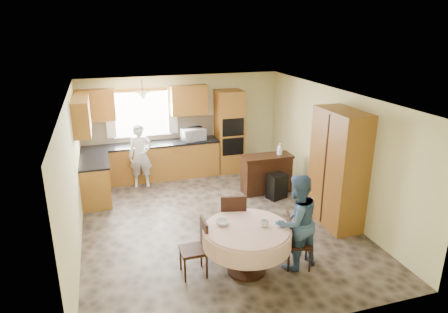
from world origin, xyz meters
TOP-DOWN VIEW (x-y plane):
  - floor at (0.00, 0.00)m, footprint 5.00×6.00m
  - ceiling at (0.00, 0.00)m, footprint 5.00×6.00m
  - wall_back at (0.00, 3.00)m, footprint 5.00×0.02m
  - wall_front at (0.00, -3.00)m, footprint 5.00×0.02m
  - wall_left at (-2.50, 0.00)m, footprint 0.02×6.00m
  - wall_right at (2.50, 0.00)m, footprint 0.02×6.00m
  - window at (-1.00, 2.98)m, footprint 1.40×0.03m
  - curtain_left at (-1.75, 2.93)m, footprint 0.22×0.02m
  - curtain_right at (-0.25, 2.93)m, footprint 0.22×0.02m
  - base_cab_back at (-0.85, 2.70)m, footprint 3.30×0.60m
  - counter_back at (-0.85, 2.70)m, footprint 3.30×0.64m
  - base_cab_left at (-2.20, 1.80)m, footprint 0.60×1.20m
  - counter_left at (-2.20, 1.80)m, footprint 0.64×1.20m
  - backsplash at (-0.85, 2.99)m, footprint 3.30×0.02m
  - wall_cab_left at (-2.05, 2.83)m, footprint 0.85×0.33m
  - wall_cab_right at (0.15, 2.83)m, footprint 0.90×0.33m
  - wall_cab_side at (-2.33, 1.80)m, footprint 0.33×1.20m
  - oven_tower at (1.15, 2.69)m, footprint 0.66×0.62m
  - oven_upper at (1.15, 2.38)m, footprint 0.56×0.01m
  - oven_lower at (1.15, 2.38)m, footprint 0.56×0.01m
  - pendant at (-1.00, 2.50)m, footprint 0.36×0.36m
  - sideboard at (1.53, 1.11)m, footprint 1.15×0.48m
  - space_heater at (1.62, 0.71)m, footprint 0.48×0.40m
  - cupboard at (2.22, -0.65)m, footprint 0.59×1.17m
  - dining_table at (0.01, -1.67)m, footprint 1.36×1.36m
  - chair_left at (-0.72, -1.50)m, footprint 0.39×0.39m
  - chair_back at (0.02, -0.98)m, footprint 0.54×0.54m
  - chair_right at (0.78, -1.76)m, footprint 0.49×0.49m
  - framed_picture at (2.47, 0.44)m, footprint 0.06×0.64m
  - microwave at (0.20, 2.65)m, footprint 0.61×0.47m
  - person_sink at (-1.16, 2.30)m, footprint 0.59×0.42m
  - person_dining at (0.80, -1.75)m, footprint 0.87×0.74m
  - bowl_sideboard at (1.17, 1.11)m, footprint 0.26×0.26m
  - bottle_sideboard at (1.84, 1.11)m, footprint 0.15×0.15m
  - cup_table at (0.28, -1.73)m, footprint 0.14×0.14m
  - bowl_table at (-0.32, -1.48)m, footprint 0.24×0.24m

SIDE VIEW (x-z plane):
  - floor at x=0.00m, z-range -0.01..0.01m
  - space_heater at x=1.62m, z-range 0.00..0.56m
  - sideboard at x=1.53m, z-range 0.00..0.82m
  - base_cab_back at x=-0.85m, z-range 0.00..0.88m
  - base_cab_left at x=-2.20m, z-range 0.00..0.88m
  - chair_right at x=0.78m, z-range 0.05..0.94m
  - chair_left at x=-0.72m, z-range 0.05..0.96m
  - chair_back at x=0.02m, z-range 0.05..1.09m
  - dining_table at x=0.01m, z-range 0.22..0.99m
  - oven_lower at x=1.15m, z-range 0.53..0.97m
  - person_sink at x=-1.16m, z-range 0.00..1.52m
  - person_dining at x=0.80m, z-range 0.00..1.56m
  - bowl_table at x=-0.32m, z-range 0.78..0.84m
  - cup_table at x=0.28m, z-range 0.78..0.87m
  - bowl_sideboard at x=1.17m, z-range 0.82..0.88m
  - counter_back at x=-0.85m, z-range 0.88..0.92m
  - counter_left at x=-2.20m, z-range 0.88..0.92m
  - bottle_sideboard at x=1.84m, z-range 0.82..1.14m
  - oven_tower at x=1.15m, z-range 0.00..2.12m
  - microwave at x=0.20m, z-range 0.92..1.23m
  - cupboard at x=2.22m, z-range 0.00..2.24m
  - backsplash at x=-0.85m, z-range 0.90..1.46m
  - wall_back at x=0.00m, z-range 0.00..2.50m
  - wall_front at x=0.00m, z-range 0.00..2.50m
  - wall_left at x=-2.50m, z-range 0.00..2.50m
  - wall_right at x=2.50m, z-range 0.00..2.50m
  - oven_upper at x=1.15m, z-range 1.02..1.48m
  - window at x=-1.00m, z-range 1.05..2.15m
  - framed_picture at x=2.47m, z-range 1.36..1.89m
  - curtain_left at x=-1.75m, z-range 1.08..2.22m
  - curtain_right at x=-0.25m, z-range 1.08..2.22m
  - wall_cab_left at x=-2.05m, z-range 1.55..2.27m
  - wall_cab_right at x=0.15m, z-range 1.55..2.27m
  - wall_cab_side at x=-2.33m, z-range 1.55..2.27m
  - pendant at x=-1.00m, z-range 2.03..2.21m
  - ceiling at x=0.00m, z-range 2.50..2.50m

